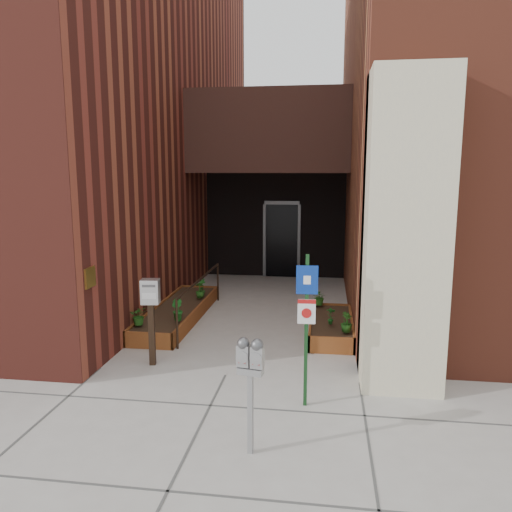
% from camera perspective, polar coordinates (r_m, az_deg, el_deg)
% --- Properties ---
extents(ground, '(80.00, 80.00, 0.00)m').
position_cam_1_polar(ground, '(7.78, -3.53, -13.44)').
color(ground, '#9E9991').
rests_on(ground, ground).
extents(architecture, '(20.00, 14.60, 10.00)m').
position_cam_1_polar(architecture, '(14.12, 1.35, 17.57)').
color(architecture, maroon).
rests_on(architecture, ground).
extents(planter_left, '(0.90, 3.60, 0.30)m').
position_cam_1_polar(planter_left, '(10.57, -8.89, -6.45)').
color(planter_left, brown).
rests_on(planter_left, ground).
extents(planter_right, '(0.80, 2.20, 0.30)m').
position_cam_1_polar(planter_right, '(9.66, 8.57, -8.01)').
color(planter_right, brown).
rests_on(planter_right, ground).
extents(handrail, '(0.04, 3.34, 0.90)m').
position_cam_1_polar(handrail, '(10.24, -6.37, -3.37)').
color(handrail, black).
rests_on(handrail, ground).
extents(parking_meter, '(0.30, 0.16, 1.32)m').
position_cam_1_polar(parking_meter, '(5.44, -0.66, -12.33)').
color(parking_meter, gray).
rests_on(parking_meter, ground).
extents(sign_post, '(0.28, 0.07, 2.02)m').
position_cam_1_polar(sign_post, '(6.45, 5.79, -6.67)').
color(sign_post, '#163C1A').
rests_on(sign_post, ground).
extents(payment_dropbox, '(0.30, 0.24, 1.39)m').
position_cam_1_polar(payment_dropbox, '(8.01, -11.94, -5.34)').
color(payment_dropbox, black).
rests_on(payment_dropbox, ground).
extents(shrub_left_a, '(0.39, 0.39, 0.35)m').
position_cam_1_polar(shrub_left_a, '(9.32, -13.21, -6.65)').
color(shrub_left_a, '#245C1A').
rests_on(shrub_left_a, planter_left).
extents(shrub_left_b, '(0.32, 0.32, 0.41)m').
position_cam_1_polar(shrub_left_b, '(9.44, -9.02, -6.09)').
color(shrub_left_b, '#18561A').
rests_on(shrub_left_b, planter_left).
extents(shrub_left_c, '(0.22, 0.22, 0.34)m').
position_cam_1_polar(shrub_left_c, '(11.03, -6.43, -3.89)').
color(shrub_left_c, '#215317').
rests_on(shrub_left_c, planter_left).
extents(shrub_left_d, '(0.28, 0.28, 0.38)m').
position_cam_1_polar(shrub_left_d, '(11.21, -6.18, -3.57)').
color(shrub_left_d, '#1A5317').
rests_on(shrub_left_d, planter_left).
extents(shrub_right_a, '(0.28, 0.28, 0.35)m').
position_cam_1_polar(shrub_right_a, '(8.84, 10.30, -7.44)').
color(shrub_right_a, '#1D5016').
rests_on(shrub_right_a, planter_right).
extents(shrub_right_b, '(0.20, 0.20, 0.32)m').
position_cam_1_polar(shrub_right_b, '(9.22, 8.56, -6.76)').
color(shrub_right_b, '#19591A').
rests_on(shrub_right_b, planter_right).
extents(shrub_right_c, '(0.42, 0.42, 0.34)m').
position_cam_1_polar(shrub_right_c, '(10.43, 7.21, -4.71)').
color(shrub_right_c, '#27611B').
rests_on(shrub_right_c, planter_right).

